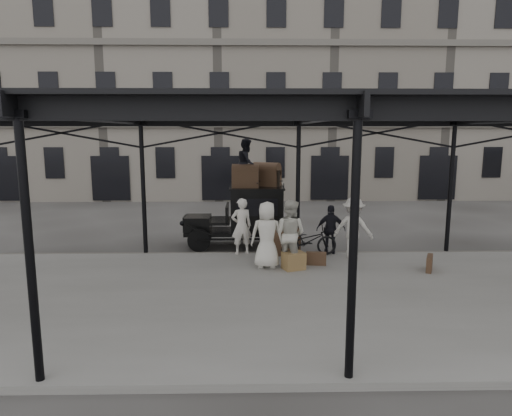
{
  "coord_description": "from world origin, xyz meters",
  "views": [
    {
      "loc": [
        -1.65,
        -12.65,
        4.11
      ],
      "look_at": [
        -1.37,
        1.6,
        1.7
      ],
      "focal_mm": 32.0,
      "sensor_mm": 36.0,
      "label": 1
    }
  ],
  "objects_px": {
    "steamer_trunk_platform": "(284,243)",
    "bicycle": "(308,241)",
    "porter_left": "(241,226)",
    "taxi": "(248,214)",
    "steamer_trunk_roof_near": "(245,178)",
    "porter_official": "(331,229)"
  },
  "relations": [
    {
      "from": "porter_official",
      "to": "bicycle",
      "type": "height_order",
      "value": "porter_official"
    },
    {
      "from": "taxi",
      "to": "porter_left",
      "type": "xyz_separation_m",
      "value": [
        -0.21,
        -1.54,
        -0.13
      ]
    },
    {
      "from": "taxi",
      "to": "porter_left",
      "type": "relative_size",
      "value": 1.98
    },
    {
      "from": "steamer_trunk_platform",
      "to": "bicycle",
      "type": "bearing_deg",
      "value": -32.24
    },
    {
      "from": "steamer_trunk_roof_near",
      "to": "steamer_trunk_platform",
      "type": "bearing_deg",
      "value": -43.96
    },
    {
      "from": "taxi",
      "to": "porter_official",
      "type": "height_order",
      "value": "taxi"
    },
    {
      "from": "taxi",
      "to": "porter_left",
      "type": "height_order",
      "value": "taxi"
    },
    {
      "from": "porter_left",
      "to": "porter_official",
      "type": "distance_m",
      "value": 2.92
    },
    {
      "from": "porter_left",
      "to": "steamer_trunk_platform",
      "type": "relative_size",
      "value": 1.9
    },
    {
      "from": "porter_official",
      "to": "bicycle",
      "type": "bearing_deg",
      "value": 23.66
    },
    {
      "from": "steamer_trunk_roof_near",
      "to": "taxi",
      "type": "bearing_deg",
      "value": 74.03
    },
    {
      "from": "taxi",
      "to": "porter_left",
      "type": "distance_m",
      "value": 1.56
    },
    {
      "from": "porter_left",
      "to": "steamer_trunk_roof_near",
      "type": "xyz_separation_m",
      "value": [
        0.13,
        1.29,
        1.45
      ]
    },
    {
      "from": "porter_official",
      "to": "taxi",
      "type": "bearing_deg",
      "value": -21.91
    },
    {
      "from": "steamer_trunk_roof_near",
      "to": "steamer_trunk_platform",
      "type": "height_order",
      "value": "steamer_trunk_roof_near"
    },
    {
      "from": "taxi",
      "to": "bicycle",
      "type": "bearing_deg",
      "value": -42.31
    },
    {
      "from": "porter_official",
      "to": "steamer_trunk_roof_near",
      "type": "distance_m",
      "value": 3.45
    },
    {
      "from": "porter_official",
      "to": "steamer_trunk_platform",
      "type": "relative_size",
      "value": 1.66
    },
    {
      "from": "porter_official",
      "to": "bicycle",
      "type": "xyz_separation_m",
      "value": [
        -0.77,
        -0.22,
        -0.32
      ]
    },
    {
      "from": "porter_left",
      "to": "steamer_trunk_platform",
      "type": "height_order",
      "value": "porter_left"
    },
    {
      "from": "steamer_trunk_roof_near",
      "to": "porter_official",
      "type": "bearing_deg",
      "value": -22.79
    },
    {
      "from": "taxi",
      "to": "bicycle",
      "type": "distance_m",
      "value": 2.68
    }
  ]
}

